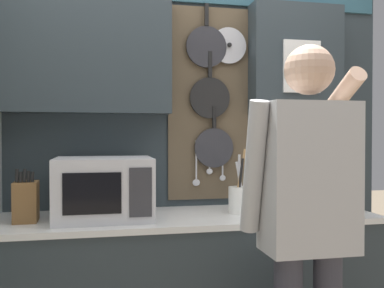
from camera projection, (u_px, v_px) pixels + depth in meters
The scene contains 5 objects.
back_wall_unit at pixel (178, 117), 2.50m from camera, with size 2.54×0.22×2.33m.
microwave at pixel (104, 188), 2.15m from camera, with size 0.48×0.40×0.31m.
knife_block at pixel (26, 201), 2.08m from camera, with size 0.12×0.15×0.26m.
utensil_crock at pixel (239, 198), 2.30m from camera, with size 0.12×0.12×0.35m.
person at pixel (307, 208), 1.80m from camera, with size 0.54×0.61×1.70m.
Camera 1 is at (-0.44, -2.21, 1.32)m, focal length 40.00 mm.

